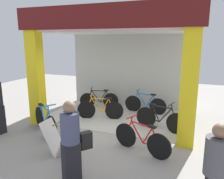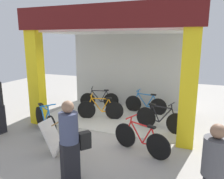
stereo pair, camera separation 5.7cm
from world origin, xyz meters
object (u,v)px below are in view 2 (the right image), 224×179
(bicycle_inside_0, at_px, (101,109))
(bicycle_inside_1, at_px, (161,119))
(bicycle_inside_3, at_px, (100,100))
(pedestrian_2, at_px, (213,174))
(pedestrian_1, at_px, (70,141))
(bicycle_parked_0, at_px, (141,139))
(bicycle_parked_1, at_px, (45,121))
(sandwich_board_sign, at_px, (59,138))
(bicycle_inside_2, at_px, (146,104))

(bicycle_inside_0, xyz_separation_m, bicycle_inside_1, (2.09, -0.29, 0.01))
(bicycle_inside_3, bearing_deg, pedestrian_2, -50.09)
(pedestrian_1, bearing_deg, bicycle_parked_0, 58.06)
(bicycle_parked_1, height_order, pedestrian_1, pedestrian_1)
(sandwich_board_sign, bearing_deg, bicycle_parked_0, 23.12)
(bicycle_inside_0, distance_m, bicycle_inside_1, 2.11)
(sandwich_board_sign, bearing_deg, pedestrian_1, -43.80)
(bicycle_inside_0, bearing_deg, pedestrian_1, -74.94)
(bicycle_inside_3, relative_size, bicycle_parked_0, 0.98)
(bicycle_parked_0, bearing_deg, bicycle_inside_3, 129.41)
(bicycle_inside_2, height_order, pedestrian_1, pedestrian_1)
(bicycle_inside_0, bearing_deg, bicycle_inside_3, 116.11)
(bicycle_parked_0, bearing_deg, pedestrian_2, -49.23)
(bicycle_inside_2, distance_m, bicycle_inside_3, 1.87)
(bicycle_inside_3, bearing_deg, bicycle_inside_2, -0.01)
(bicycle_inside_3, height_order, pedestrian_1, pedestrian_1)
(bicycle_parked_1, bearing_deg, bicycle_inside_0, 58.39)
(bicycle_parked_1, relative_size, pedestrian_2, 0.92)
(bicycle_inside_0, height_order, bicycle_parked_1, bicycle_parked_1)
(bicycle_inside_3, relative_size, sandwich_board_sign, 1.79)
(bicycle_inside_3, xyz_separation_m, bicycle_parked_1, (-0.44, -2.83, 0.03))
(bicycle_inside_1, xyz_separation_m, bicycle_inside_3, (-2.67, 1.46, -0.02))
(bicycle_inside_0, relative_size, sandwich_board_sign, 1.88)
(pedestrian_2, bearing_deg, bicycle_inside_0, 133.61)
(pedestrian_1, bearing_deg, sandwich_board_sign, 136.20)
(sandwich_board_sign, bearing_deg, bicycle_inside_2, 72.03)
(bicycle_inside_1, relative_size, bicycle_inside_2, 1.01)
(bicycle_inside_1, xyz_separation_m, bicycle_parked_0, (-0.22, -1.52, -0.02))
(bicycle_inside_2, height_order, bicycle_parked_1, bicycle_parked_1)
(pedestrian_1, relative_size, pedestrian_2, 1.03)
(bicycle_inside_1, height_order, bicycle_inside_3, bicycle_inside_1)
(bicycle_inside_0, relative_size, pedestrian_2, 0.98)
(bicycle_inside_3, height_order, bicycle_parked_0, bicycle_parked_0)
(bicycle_inside_2, relative_size, bicycle_parked_1, 1.10)
(bicycle_inside_0, height_order, bicycle_inside_3, bicycle_inside_0)
(bicycle_parked_1, distance_m, pedestrian_2, 4.76)
(bicycle_inside_2, relative_size, sandwich_board_sign, 1.92)
(bicycle_inside_1, distance_m, bicycle_parked_0, 1.53)
(bicycle_inside_1, relative_size, pedestrian_2, 1.02)
(bicycle_inside_1, height_order, pedestrian_1, pedestrian_1)
(bicycle_inside_2, relative_size, pedestrian_1, 0.98)
(bicycle_parked_1, bearing_deg, sandwich_board_sign, -39.72)
(bicycle_inside_0, bearing_deg, bicycle_parked_0, -43.94)
(bicycle_inside_0, distance_m, sandwich_board_sign, 2.57)
(bicycle_inside_3, bearing_deg, bicycle_inside_1, -28.77)
(bicycle_inside_1, distance_m, sandwich_board_sign, 3.04)
(bicycle_parked_1, relative_size, pedestrian_1, 0.89)
(bicycle_inside_1, bearing_deg, bicycle_inside_0, 172.16)
(bicycle_inside_1, bearing_deg, pedestrian_1, -111.09)
(bicycle_parked_0, relative_size, bicycle_parked_1, 1.04)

